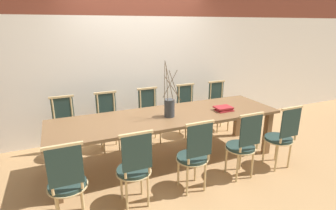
{
  "coord_description": "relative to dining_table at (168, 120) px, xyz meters",
  "views": [
    {
      "loc": [
        -1.4,
        -3.23,
        1.97
      ],
      "look_at": [
        0.0,
        0.0,
        0.88
      ],
      "focal_mm": 28.0,
      "sensor_mm": 36.0,
      "label": 1
    }
  ],
  "objects": [
    {
      "name": "chair_near_leftend",
      "position": [
        -1.42,
        -0.79,
        -0.16
      ],
      "size": [
        0.4,
        0.4,
        0.94
      ],
      "color": "#233833",
      "rests_on": "ground_plane"
    },
    {
      "name": "chair_near_rightend",
      "position": [
        1.38,
        -0.79,
        -0.16
      ],
      "size": [
        0.4,
        0.4,
        0.94
      ],
      "color": "#233833",
      "rests_on": "ground_plane"
    },
    {
      "name": "chair_far_center",
      "position": [
        0.0,
        0.79,
        -0.16
      ],
      "size": [
        0.4,
        0.4,
        0.94
      ],
      "rotation": [
        0.0,
        0.0,
        3.14
      ],
      "color": "#233833",
      "rests_on": "ground_plane"
    },
    {
      "name": "ground_plane",
      "position": [
        0.0,
        0.0,
        -0.66
      ],
      "size": [
        16.0,
        16.0,
        0.0
      ],
      "primitive_type": "plane",
      "color": "#A87F51"
    },
    {
      "name": "chair_far_rightend",
      "position": [
        1.4,
        0.79,
        -0.16
      ],
      "size": [
        0.4,
        0.4,
        0.94
      ],
      "rotation": [
        0.0,
        0.0,
        3.14
      ],
      "color": "#233833",
      "rests_on": "ground_plane"
    },
    {
      "name": "chair_near_center",
      "position": [
        -0.0,
        -0.79,
        -0.16
      ],
      "size": [
        0.4,
        0.4,
        0.94
      ],
      "color": "#233833",
      "rests_on": "ground_plane"
    },
    {
      "name": "dining_table",
      "position": [
        0.0,
        0.0,
        0.0
      ],
      "size": [
        3.28,
        0.95,
        0.73
      ],
      "color": "brown",
      "rests_on": "ground_plane"
    },
    {
      "name": "wall_rear",
      "position": [
        0.0,
        1.3,
        0.94
      ],
      "size": [
        12.0,
        0.06,
        3.2
      ],
      "color": "white",
      "rests_on": "ground_plane"
    },
    {
      "name": "chair_far_left",
      "position": [
        -0.71,
        0.79,
        -0.16
      ],
      "size": [
        0.4,
        0.4,
        0.94
      ],
      "rotation": [
        0.0,
        0.0,
        3.14
      ],
      "color": "#233833",
      "rests_on": "ground_plane"
    },
    {
      "name": "vase_centerpiece",
      "position": [
        -0.01,
        -0.06,
        0.21
      ],
      "size": [
        0.27,
        0.27,
        0.79
      ],
      "color": "#33383D",
      "rests_on": "dining_table"
    },
    {
      "name": "chair_far_leftend",
      "position": [
        -1.37,
        0.79,
        -0.16
      ],
      "size": [
        0.4,
        0.4,
        0.94
      ],
      "rotation": [
        0.0,
        0.0,
        3.14
      ],
      "color": "#233833",
      "rests_on": "ground_plane"
    },
    {
      "name": "chair_near_left",
      "position": [
        -0.73,
        -0.79,
        -0.16
      ],
      "size": [
        0.4,
        0.4,
        0.94
      ],
      "color": "#233833",
      "rests_on": "ground_plane"
    },
    {
      "name": "chair_far_right",
      "position": [
        0.73,
        0.79,
        -0.16
      ],
      "size": [
        0.4,
        0.4,
        0.94
      ],
      "rotation": [
        0.0,
        0.0,
        3.14
      ],
      "color": "#233833",
      "rests_on": "ground_plane"
    },
    {
      "name": "chair_near_right",
      "position": [
        0.72,
        -0.79,
        -0.16
      ],
      "size": [
        0.4,
        0.4,
        0.94
      ],
      "color": "#233833",
      "rests_on": "ground_plane"
    },
    {
      "name": "book_stack",
      "position": [
        0.85,
        -0.14,
        0.11
      ],
      "size": [
        0.26,
        0.21,
        0.06
      ],
      "color": "maroon",
      "rests_on": "dining_table"
    }
  ]
}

